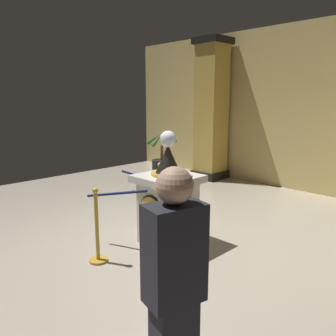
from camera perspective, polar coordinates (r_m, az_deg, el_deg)
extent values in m
plane|color=#B2A893|center=(5.23, -1.86, -11.81)|extent=(10.07, 10.07, 0.00)
cube|color=tan|center=(8.32, 20.50, 9.39)|extent=(10.07, 0.16, 3.73)
cube|color=beige|center=(4.94, 0.00, -7.53)|extent=(0.65, 0.65, 0.91)
cube|color=beige|center=(4.80, 0.00, -1.80)|extent=(0.81, 0.81, 0.10)
cylinder|color=gold|center=(4.69, -2.96, -7.20)|extent=(0.39, 0.03, 0.39)
cylinder|color=black|center=(4.69, -2.87, -7.18)|extent=(0.44, 0.01, 0.44)
cylinder|color=gold|center=(4.78, 0.00, -0.99)|extent=(0.48, 0.48, 0.04)
cone|color=black|center=(4.74, 0.00, 1.60)|extent=(0.36, 0.36, 0.40)
cylinder|color=gold|center=(4.71, 0.00, 3.87)|extent=(0.03, 0.03, 0.06)
sphere|color=silver|center=(4.70, 0.00, 4.93)|extent=(0.23, 0.23, 0.23)
cylinder|color=gold|center=(6.18, -1.35, -7.90)|extent=(0.24, 0.24, 0.03)
cylinder|color=gold|center=(6.05, -1.37, -4.01)|extent=(0.05, 0.05, 0.90)
sphere|color=gold|center=(5.94, -1.40, 0.56)|extent=(0.08, 0.08, 0.08)
cylinder|color=gold|center=(4.64, -11.71, -15.00)|extent=(0.24, 0.24, 0.03)
cylinder|color=gold|center=(4.46, -11.95, -9.92)|extent=(0.05, 0.05, 0.91)
sphere|color=gold|center=(4.31, -12.22, -3.76)|extent=(0.08, 0.08, 0.08)
cylinder|color=#141947|center=(5.54, -3.48, -1.84)|extent=(0.91, 0.39, 0.22)
cylinder|color=#141947|center=(4.74, -8.75, -4.29)|extent=(0.91, 0.39, 0.22)
sphere|color=#141947|center=(5.16, -5.88, -3.94)|extent=(0.04, 0.04, 0.04)
cube|color=black|center=(9.14, 7.06, -1.01)|extent=(0.75, 0.75, 0.20)
cube|color=gold|center=(8.93, 7.33, 9.63)|extent=(0.65, 0.65, 3.58)
cube|color=black|center=(9.03, 7.62, 20.52)|extent=(0.78, 0.78, 0.16)
cylinder|color=black|center=(9.27, -1.02, 0.04)|extent=(0.55, 0.55, 0.45)
cylinder|color=brown|center=(9.20, -1.03, 2.62)|extent=(0.08, 0.08, 0.40)
cone|color=#2D662D|center=(8.97, -0.16, 4.80)|extent=(0.46, 0.15, 0.25)
cone|color=#2D662D|center=(9.22, 0.27, 4.98)|extent=(0.23, 0.44, 0.31)
cone|color=#2D662D|center=(9.37, -1.17, 5.08)|extent=(0.38, 0.39, 0.30)
cone|color=#2D662D|center=(9.21, -2.38, 4.96)|extent=(0.40, 0.29, 0.37)
cone|color=#2D662D|center=(8.96, -1.84, 4.78)|extent=(0.17, 0.41, 0.37)
cube|color=#26262D|center=(2.11, 1.08, -14.29)|extent=(0.30, 0.40, 0.63)
sphere|color=tan|center=(1.96, 1.13, -3.00)|extent=(0.23, 0.23, 0.23)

